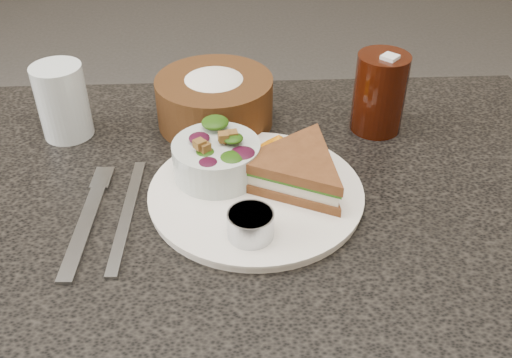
{
  "coord_description": "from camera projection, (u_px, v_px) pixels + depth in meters",
  "views": [
    {
      "loc": [
        -0.01,
        -0.58,
        1.22
      ],
      "look_at": [
        0.02,
        0.01,
        0.78
      ],
      "focal_mm": 40.0,
      "sensor_mm": 36.0,
      "label": 1
    }
  ],
  "objects": [
    {
      "name": "cola_glass",
      "position": [
        380.0,
        90.0,
        0.86
      ],
      "size": [
        0.1,
        0.1,
        0.13
      ],
      "primitive_type": null,
      "rotation": [
        0.0,
        0.0,
        -0.29
      ],
      "color": "black",
      "rests_on": "dining_table"
    },
    {
      "name": "dinner_plate",
      "position": [
        256.0,
        194.0,
        0.75
      ],
      "size": [
        0.28,
        0.28,
        0.01
      ],
      "primitive_type": "cylinder",
      "color": "white",
      "rests_on": "dining_table"
    },
    {
      "name": "dressing_ramekin",
      "position": [
        251.0,
        225.0,
        0.67
      ],
      "size": [
        0.07,
        0.07,
        0.03
      ],
      "primitive_type": "cylinder",
      "rotation": [
        0.0,
        0.0,
        -0.31
      ],
      "color": "#ADB1B8",
      "rests_on": "dinner_plate"
    },
    {
      "name": "salad_bowl",
      "position": [
        216.0,
        154.0,
        0.75
      ],
      "size": [
        0.13,
        0.13,
        0.07
      ],
      "primitive_type": null,
      "rotation": [
        0.0,
        0.0,
        -0.09
      ],
      "color": "silver",
      "rests_on": "dinner_plate"
    },
    {
      "name": "fork",
      "position": [
        85.0,
        225.0,
        0.71
      ],
      "size": [
        0.03,
        0.2,
        0.01
      ],
      "primitive_type": "cube",
      "rotation": [
        0.0,
        0.0,
        -0.05
      ],
      "color": "#949596",
      "rests_on": "dining_table"
    },
    {
      "name": "knife",
      "position": [
        127.0,
        214.0,
        0.72
      ],
      "size": [
        0.02,
        0.22,
        0.0
      ],
      "primitive_type": "cube",
      "rotation": [
        0.0,
        0.0,
        -0.04
      ],
      "color": "#9A9C9F",
      "rests_on": "dining_table"
    },
    {
      "name": "water_glass",
      "position": [
        63.0,
        101.0,
        0.85
      ],
      "size": [
        0.08,
        0.08,
        0.11
      ],
      "primitive_type": "cylinder",
      "rotation": [
        0.0,
        0.0,
        0.14
      ],
      "color": "silver",
      "rests_on": "dining_table"
    },
    {
      "name": "orange_wedge",
      "position": [
        279.0,
        144.0,
        0.81
      ],
      "size": [
        0.08,
        0.08,
        0.03
      ],
      "primitive_type": "cone",
      "rotation": [
        0.0,
        0.0,
        0.27
      ],
      "color": "orange",
      "rests_on": "dinner_plate"
    },
    {
      "name": "bread_basket",
      "position": [
        214.0,
        93.0,
        0.88
      ],
      "size": [
        0.2,
        0.2,
        0.1
      ],
      "primitive_type": null,
      "rotation": [
        0.0,
        0.0,
        -0.09
      ],
      "color": "#462915",
      "rests_on": "dining_table"
    },
    {
      "name": "sandwich",
      "position": [
        296.0,
        170.0,
        0.74
      ],
      "size": [
        0.23,
        0.23,
        0.05
      ],
      "primitive_type": null,
      "rotation": [
        0.0,
        0.0,
        -0.45
      ],
      "color": "brown",
      "rests_on": "dinner_plate"
    }
  ]
}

